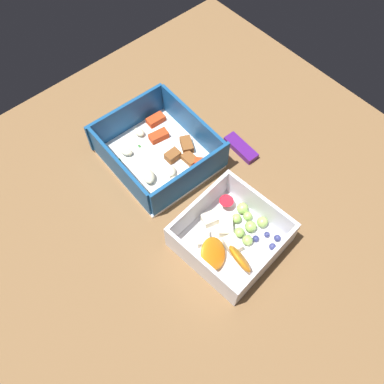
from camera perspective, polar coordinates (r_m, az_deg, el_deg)
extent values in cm
cube|color=brown|center=(71.41, 1.09, -1.31)|extent=(80.00, 80.00, 2.00)
cube|color=white|center=(75.07, -4.70, 4.82)|extent=(19.13, 17.19, 0.60)
cube|color=#19518C|center=(77.35, -8.94, 10.45)|extent=(1.19, 16.55, 6.23)
cube|color=#19518C|center=(68.12, -0.37, 1.74)|extent=(1.19, 16.55, 6.23)
cube|color=#19518C|center=(75.21, 0.03, 9.49)|extent=(17.36, 1.22, 6.23)
cube|color=#19518C|center=(70.23, -10.09, 3.02)|extent=(17.36, 1.22, 6.23)
ellipsoid|color=beige|center=(75.21, -9.11, 5.55)|extent=(2.60, 2.51, 1.07)
ellipsoid|color=beige|center=(77.68, -7.42, 8.33)|extent=(2.51, 2.01, 1.11)
ellipsoid|color=beige|center=(69.77, -5.25, -0.01)|extent=(3.01, 2.79, 1.23)
ellipsoid|color=beige|center=(71.90, -2.92, 2.92)|extent=(2.78, 2.71, 1.14)
ellipsoid|color=beige|center=(70.62, -2.06, 1.52)|extent=(3.06, 2.67, 1.27)
ellipsoid|color=beige|center=(71.34, -6.05, 2.17)|extent=(3.53, 3.28, 1.45)
cube|color=brown|center=(73.69, -0.35, 4.69)|extent=(2.86, 2.04, 1.02)
cube|color=brown|center=(75.23, -0.75, 6.62)|extent=(3.79, 3.22, 1.51)
cube|color=red|center=(79.48, -5.09, 10.05)|extent=(2.10, 3.55, 1.23)
cube|color=brown|center=(73.86, -2.72, 5.10)|extent=(1.91, 2.65, 1.51)
cube|color=red|center=(76.85, -4.68, 7.82)|extent=(2.37, 3.78, 1.33)
cube|color=red|center=(72.35, 1.27, 3.68)|extent=(3.42, 3.42, 1.79)
cube|color=#387A33|center=(76.48, -7.35, 6.38)|extent=(0.60, 0.40, 0.20)
cube|color=#387A33|center=(75.18, -10.10, 4.43)|extent=(0.60, 0.40, 0.20)
cube|color=#387A33|center=(70.97, -2.62, 0.72)|extent=(0.60, 0.40, 0.20)
cube|color=white|center=(66.85, 5.30, -6.91)|extent=(15.89, 16.11, 0.60)
cube|color=white|center=(66.08, 0.90, -2.10)|extent=(1.94, 14.85, 5.20)
cube|color=white|center=(63.07, 10.39, -9.78)|extent=(1.94, 14.85, 5.20)
cube|color=white|center=(67.16, 9.45, -1.80)|extent=(13.40, 1.81, 5.20)
cube|color=white|center=(61.95, 1.15, -10.25)|extent=(13.40, 1.81, 5.20)
ellipsoid|color=orange|center=(62.66, 6.71, -9.27)|extent=(5.38, 3.84, 5.14)
ellipsoid|color=orange|center=(62.87, 2.98, -8.62)|extent=(6.37, 6.63, 4.69)
cube|color=#F4EACC|center=(66.54, 4.74, -4.94)|extent=(3.70, 3.64, 1.78)
cube|color=#F4EACC|center=(65.62, 1.57, -6.51)|extent=(3.28, 3.17, 1.57)
cube|color=#F4EACC|center=(67.15, 2.58, -3.77)|extent=(2.73, 3.17, 1.61)
cube|color=#F4EACC|center=(65.44, 5.63, -7.27)|extent=(3.26, 2.74, 1.71)
sphere|color=#9ECC60|center=(66.99, 8.18, -4.79)|extent=(1.90, 1.90, 1.90)
sphere|color=#9ECC60|center=(67.99, 7.78, -3.35)|extent=(1.54, 1.54, 1.54)
sphere|color=#9ECC60|center=(68.31, 7.07, -2.27)|extent=(1.97, 1.97, 1.97)
sphere|color=#9ECC60|center=(66.50, 6.76, -5.52)|extent=(1.67, 1.67, 1.67)
sphere|color=#9ECC60|center=(67.68, 9.81, -4.15)|extent=(1.86, 1.86, 1.86)
sphere|color=#9ECC60|center=(65.98, 7.74, -6.70)|extent=(1.72, 1.72, 1.72)
sphere|color=#9ECC60|center=(67.51, 6.22, -3.69)|extent=(1.62, 1.62, 1.62)
cone|color=red|center=(68.48, 4.78, -1.62)|extent=(2.42, 2.42, 1.94)
sphere|color=navy|center=(66.65, 8.91, -6.45)|extent=(1.08, 1.08, 1.08)
sphere|color=navy|center=(67.31, 10.43, -5.87)|extent=(0.97, 0.97, 0.97)
sphere|color=navy|center=(67.28, 11.84, -6.31)|extent=(1.14, 1.14, 1.14)
sphere|color=navy|center=(66.52, 11.18, -7.49)|extent=(1.15, 1.15, 1.15)
cube|color=#51197A|center=(76.29, 6.85, 6.15)|extent=(7.09, 2.69, 1.20)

